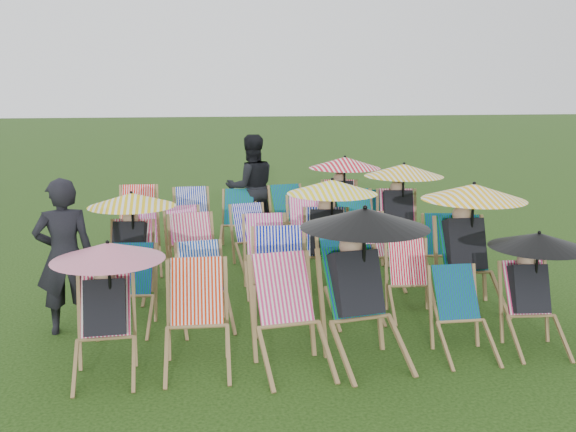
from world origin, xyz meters
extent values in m
plane|color=black|center=(0.00, 0.00, 0.00)|extent=(100.00, 100.00, 0.00)
cube|color=#CE2955|center=(-2.07, -2.00, 0.59)|extent=(0.45, 0.34, 0.53)
cube|color=black|center=(-2.07, -2.04, 0.59)|extent=(0.38, 0.39, 0.55)
sphere|color=tan|center=(-2.07, -1.95, 0.88)|extent=(0.19, 0.19, 0.19)
cylinder|color=black|center=(-2.02, -2.08, 0.83)|extent=(0.03, 0.03, 0.65)
cone|color=#CF6A85|center=(-2.02, -2.08, 1.13)|extent=(1.01, 1.01, 0.16)
cube|color=red|center=(-1.23, -1.92, 0.66)|extent=(0.51, 0.39, 0.59)
cube|color=#D92B6E|center=(-0.42, -2.05, 0.69)|extent=(0.56, 0.44, 0.62)
cube|color=#0A7324|center=(0.27, -2.03, 0.71)|extent=(0.59, 0.47, 0.64)
cube|color=black|center=(0.27, -2.09, 0.71)|extent=(0.51, 0.53, 0.67)
sphere|color=tan|center=(0.26, -1.98, 1.06)|extent=(0.23, 0.23, 0.23)
cylinder|color=black|center=(0.35, -2.12, 1.00)|extent=(0.03, 0.03, 0.78)
cone|color=black|center=(0.35, -2.12, 1.36)|extent=(1.23, 1.23, 0.19)
cube|color=#095F38|center=(1.32, -2.08, 0.56)|extent=(0.43, 0.32, 0.50)
cube|color=#DB2B67|center=(2.09, -2.07, 0.56)|extent=(0.46, 0.36, 0.51)
cube|color=black|center=(2.08, -2.11, 0.56)|extent=(0.39, 0.40, 0.53)
sphere|color=tan|center=(2.09, -2.02, 0.84)|extent=(0.19, 0.19, 0.19)
cylinder|color=black|center=(2.13, -2.15, 0.80)|extent=(0.03, 0.03, 0.62)
cone|color=black|center=(2.13, -2.15, 1.08)|extent=(0.97, 0.97, 0.15)
cube|color=#085E34|center=(-1.92, -0.80, 0.59)|extent=(0.48, 0.38, 0.53)
cube|color=#072C99|center=(-1.17, -0.86, 0.60)|extent=(0.49, 0.38, 0.54)
cube|color=#07129E|center=(-0.28, -0.89, 0.70)|extent=(0.56, 0.43, 0.62)
cube|color=#09623C|center=(0.46, -0.87, 0.62)|extent=(0.50, 0.40, 0.56)
cube|color=red|center=(1.23, -0.92, 0.56)|extent=(0.46, 0.36, 0.51)
cube|color=#096324|center=(1.99, -0.74, 0.71)|extent=(0.55, 0.42, 0.64)
cube|color=black|center=(1.98, -0.80, 0.71)|extent=(0.47, 0.48, 0.67)
sphere|color=tan|center=(1.99, -0.68, 1.06)|extent=(0.23, 0.23, 0.23)
cylinder|color=black|center=(2.05, -0.84, 1.00)|extent=(0.03, 0.03, 0.78)
cone|color=#FFB50D|center=(2.05, -0.84, 1.36)|extent=(1.22, 1.22, 0.19)
cube|color=#FB326A|center=(-2.01, 0.30, 0.63)|extent=(0.52, 0.42, 0.56)
cube|color=black|center=(-2.02, 0.26, 0.63)|extent=(0.45, 0.47, 0.59)
sphere|color=tan|center=(-2.00, 0.35, 0.93)|extent=(0.21, 0.21, 0.21)
cylinder|color=black|center=(-1.96, 0.21, 0.89)|extent=(0.03, 0.03, 0.69)
cone|color=yellow|center=(-1.96, 0.21, 1.20)|extent=(1.08, 1.08, 0.17)
cube|color=#D1295C|center=(-1.23, 0.33, 0.66)|extent=(0.54, 0.43, 0.59)
cube|color=#D12989|center=(-0.29, 0.27, 0.64)|extent=(0.50, 0.37, 0.58)
cube|color=#0718A0|center=(0.53, 0.27, 0.68)|extent=(0.57, 0.46, 0.61)
cube|color=black|center=(0.52, 0.22, 0.68)|extent=(0.50, 0.51, 0.64)
sphere|color=tan|center=(0.54, 0.33, 1.02)|extent=(0.22, 0.22, 0.22)
cylinder|color=black|center=(0.58, 0.17, 0.96)|extent=(0.03, 0.03, 0.75)
cone|color=yellow|center=(0.58, 0.17, 1.31)|extent=(1.18, 1.18, 0.18)
cube|color=#D52A5A|center=(1.09, 0.23, 0.63)|extent=(0.51, 0.39, 0.57)
cube|color=#096630|center=(2.15, 0.23, 0.60)|extent=(0.50, 0.40, 0.53)
cube|color=#FB32A3|center=(-1.94, 1.38, 0.57)|extent=(0.45, 0.34, 0.51)
cube|color=#F631A1|center=(-1.34, 1.43, 0.59)|extent=(0.50, 0.41, 0.53)
cube|color=#080AA8|center=(-0.37, 1.44, 0.60)|extent=(0.50, 0.41, 0.53)
cube|color=#F83192|center=(0.49, 1.42, 0.67)|extent=(0.53, 0.41, 0.60)
cube|color=#0A6A31|center=(1.26, 1.50, 0.71)|extent=(0.55, 0.41, 0.63)
cube|color=#D42A63|center=(1.94, 1.52, 0.70)|extent=(0.59, 0.48, 0.62)
cube|color=black|center=(1.93, 1.47, 0.69)|extent=(0.51, 0.53, 0.65)
sphere|color=tan|center=(1.95, 1.58, 1.04)|extent=(0.23, 0.23, 0.23)
cylinder|color=black|center=(1.99, 1.42, 0.98)|extent=(0.03, 0.03, 0.76)
cone|color=#E4A90C|center=(1.99, 1.42, 1.33)|extent=(1.20, 1.20, 0.19)
cube|color=red|center=(-2.05, 2.65, 0.69)|extent=(0.55, 0.42, 0.62)
cube|color=#071B98|center=(-1.19, 2.62, 0.66)|extent=(0.51, 0.39, 0.59)
cube|color=#0A692E|center=(-0.43, 2.54, 0.63)|extent=(0.53, 0.43, 0.56)
cube|color=#0B7529|center=(0.39, 2.56, 0.66)|extent=(0.56, 0.45, 0.60)
cube|color=red|center=(1.31, 2.65, 0.70)|extent=(0.58, 0.47, 0.62)
cube|color=black|center=(1.30, 2.59, 0.69)|extent=(0.51, 0.52, 0.65)
sphere|color=tan|center=(1.32, 2.70, 1.04)|extent=(0.23, 0.23, 0.23)
cylinder|color=black|center=(1.36, 2.54, 0.98)|extent=(0.03, 0.03, 0.76)
cone|color=red|center=(1.36, 2.54, 1.33)|extent=(1.20, 1.20, 0.19)
cube|color=#096023|center=(2.07, 2.55, 0.57)|extent=(0.48, 0.39, 0.51)
imported|color=black|center=(-2.58, -1.04, 0.83)|extent=(0.67, 0.50, 1.66)
imported|color=black|center=(-0.18, 2.88, 0.90)|extent=(0.96, 0.79, 1.80)
camera|label=1|loc=(-1.34, -7.83, 2.57)|focal=40.00mm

